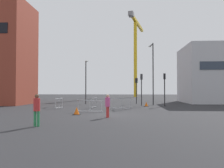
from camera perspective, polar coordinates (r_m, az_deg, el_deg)
ground at (r=17.75m, az=-0.64°, el=-7.80°), size 160.00×160.00×0.00m
brick_building at (r=34.64m, az=-26.56°, el=6.84°), size 8.14×6.88×13.75m
construction_crane at (r=63.32m, az=6.00°, el=9.91°), size 5.01×17.42×21.56m
streetlamp_tall at (r=29.73m, az=10.23°, el=3.77°), size 0.53×1.76×7.99m
streetlamp_short at (r=31.16m, az=-6.61°, el=1.45°), size 0.64×1.55×5.89m
traffic_light_far at (r=31.91m, az=6.19°, el=-0.58°), size 0.39×0.35×3.62m
traffic_light_median at (r=28.33m, az=7.46°, el=-0.07°), size 0.29×0.39×3.94m
traffic_light_near at (r=27.92m, az=13.15°, el=-0.02°), size 0.31×0.39×3.94m
pedestrian_walking at (r=15.92m, az=-1.11°, el=-5.14°), size 0.34×0.34×1.62m
pedestrian_waiting at (r=12.72m, az=-18.49°, el=-5.68°), size 0.34×0.34×1.72m
safety_barrier_rear at (r=23.04m, az=2.37°, el=-4.94°), size 2.13×0.09×1.08m
safety_barrier_front at (r=24.71m, az=-4.55°, el=-4.71°), size 0.29×2.31×1.08m
safety_barrier_right_run at (r=24.39m, az=-13.27°, el=-4.72°), size 0.32×1.80×1.08m
safety_barrier_mid_span at (r=19.81m, az=-5.60°, el=-5.50°), size 2.30×0.18×1.08m
traffic_cone_orange at (r=27.04m, az=8.66°, el=-5.08°), size 0.54×0.54×0.55m
traffic_cone_on_verge at (r=18.07m, az=-8.92°, el=-6.78°), size 0.59×0.59×0.60m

